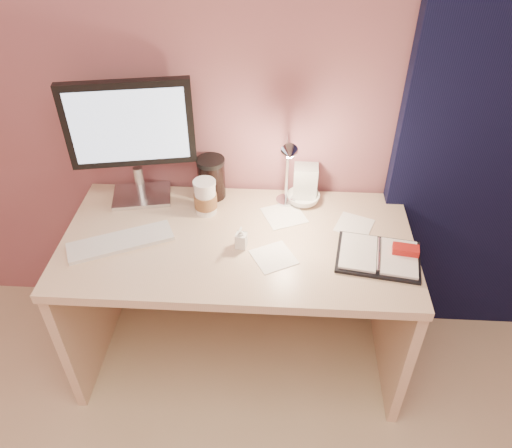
# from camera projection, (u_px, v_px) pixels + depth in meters

# --- Properties ---
(room) EXTENTS (3.50, 3.50, 3.50)m
(room) POSITION_uv_depth(u_px,v_px,m) (487.00, 117.00, 1.93)
(room) COLOR #C6B28E
(room) RESTS_ON ground
(desk) EXTENTS (1.40, 0.70, 0.73)m
(desk) POSITION_uv_depth(u_px,v_px,m) (240.00, 267.00, 2.19)
(desk) COLOR beige
(desk) RESTS_ON ground
(monitor) EXTENTS (0.51, 0.22, 0.54)m
(monitor) POSITION_uv_depth(u_px,v_px,m) (131.00, 132.00, 2.00)
(monitor) COLOR silver
(monitor) RESTS_ON desk
(keyboard) EXTENTS (0.42, 0.28, 0.02)m
(keyboard) POSITION_uv_depth(u_px,v_px,m) (121.00, 242.00, 1.96)
(keyboard) COLOR white
(keyboard) RESTS_ON desk
(planner) EXTENTS (0.34, 0.28, 0.05)m
(planner) POSITION_uv_depth(u_px,v_px,m) (381.00, 255.00, 1.89)
(planner) COLOR black
(planner) RESTS_ON desk
(paper_a) EXTENTS (0.20, 0.20, 0.00)m
(paper_a) POSITION_uv_depth(u_px,v_px,m) (274.00, 257.00, 1.90)
(paper_a) COLOR white
(paper_a) RESTS_ON desk
(paper_b) EXTENTS (0.18, 0.18, 0.00)m
(paper_b) POSITION_uv_depth(u_px,v_px,m) (354.00, 225.00, 2.05)
(paper_b) COLOR white
(paper_b) RESTS_ON desk
(paper_c) EXTENTS (0.21, 0.21, 0.00)m
(paper_c) POSITION_uv_depth(u_px,v_px,m) (284.00, 215.00, 2.10)
(paper_c) COLOR white
(paper_c) RESTS_ON desk
(coffee_cup) EXTENTS (0.10, 0.10, 0.16)m
(coffee_cup) POSITION_uv_depth(u_px,v_px,m) (205.00, 198.00, 2.08)
(coffee_cup) COLOR silver
(coffee_cup) RESTS_ON desk
(bowl) EXTENTS (0.15, 0.15, 0.04)m
(bowl) POSITION_uv_depth(u_px,v_px,m) (303.00, 199.00, 2.16)
(bowl) COLOR white
(bowl) RESTS_ON desk
(lotion_bottle) EXTENTS (0.05, 0.05, 0.09)m
(lotion_bottle) POSITION_uv_depth(u_px,v_px,m) (241.00, 238.00, 1.92)
(lotion_bottle) COLOR silver
(lotion_bottle) RESTS_ON desk
(dark_jar) EXTENTS (0.12, 0.12, 0.17)m
(dark_jar) POSITION_uv_depth(u_px,v_px,m) (212.00, 180.00, 2.17)
(dark_jar) COLOR black
(dark_jar) RESTS_ON desk
(product_box) EXTENTS (0.11, 0.09, 0.15)m
(product_box) POSITION_uv_depth(u_px,v_px,m) (305.00, 182.00, 2.17)
(product_box) COLOR silver
(product_box) RESTS_ON desk
(desk_lamp) EXTENTS (0.08, 0.22, 0.36)m
(desk_lamp) POSITION_uv_depth(u_px,v_px,m) (287.00, 169.00, 1.97)
(desk_lamp) COLOR silver
(desk_lamp) RESTS_ON desk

